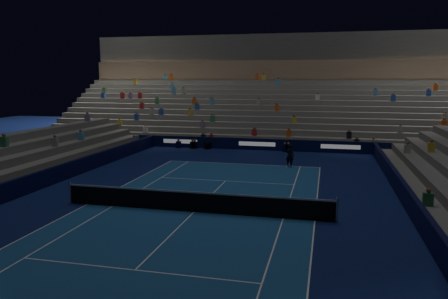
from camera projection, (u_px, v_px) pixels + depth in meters
ground at (194, 212)px, 20.17m from camera, size 90.00×90.00×0.00m
court_surface at (194, 212)px, 20.17m from camera, size 10.97×23.77×0.01m
sponsor_barrier_far at (257, 144)px, 37.86m from camera, size 44.00×0.25×1.00m
sponsor_barrier_east at (420, 217)px, 17.88m from camera, size 0.25×37.00×1.00m
sponsor_barrier_west at (13, 190)px, 22.30m from camera, size 0.25×37.00×1.00m
grandstand_main at (271, 105)px, 46.43m from camera, size 44.00×15.20×11.20m
tennis_net at (194, 202)px, 20.09m from camera, size 12.90×0.10×1.10m
tennis_player at (290, 156)px, 30.38m from camera, size 0.69×0.56×1.65m
broadcast_camera at (208, 146)px, 38.41m from camera, size 0.59×0.95×0.57m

